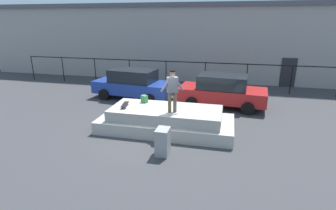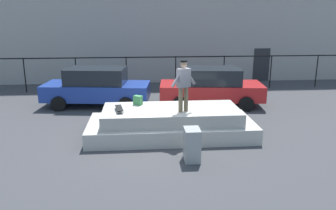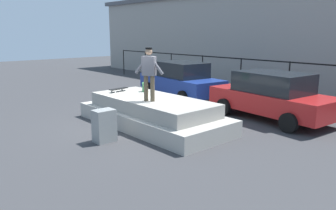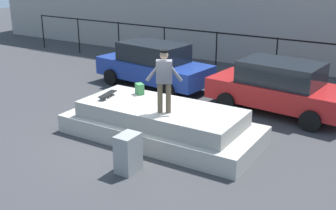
# 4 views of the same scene
# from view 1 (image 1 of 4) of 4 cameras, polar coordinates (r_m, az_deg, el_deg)

# --- Properties ---
(ground_plane) EXTENTS (60.00, 60.00, 0.00)m
(ground_plane) POSITION_cam_1_polar(r_m,az_deg,el_deg) (11.13, -2.90, -5.69)
(ground_plane) COLOR #38383A
(concrete_ledge) EXTENTS (5.61, 2.43, 0.97)m
(concrete_ledge) POSITION_cam_1_polar(r_m,az_deg,el_deg) (11.11, -0.47, -3.29)
(concrete_ledge) COLOR #ADA89E
(concrete_ledge) RESTS_ON ground_plane
(skateboarder) EXTENTS (0.88, 0.56, 1.69)m
(skateboarder) POSITION_cam_1_polar(r_m,az_deg,el_deg) (10.19, 0.95, 3.61)
(skateboarder) COLOR brown
(skateboarder) RESTS_ON concrete_ledge
(skateboard) EXTENTS (0.33, 0.80, 0.12)m
(skateboard) POSITION_cam_1_polar(r_m,az_deg,el_deg) (11.24, -9.32, 0.14)
(skateboard) COLOR black
(skateboard) RESTS_ON concrete_ledge
(backpack) EXTENTS (0.34, 0.32, 0.33)m
(backpack) POSITION_cam_1_polar(r_m,az_deg,el_deg) (11.69, -5.15, 1.32)
(backpack) COLOR #33723F
(backpack) RESTS_ON concrete_ledge
(car_blue_sedan_near) EXTENTS (4.88, 2.50, 1.73)m
(car_blue_sedan_near) POSITION_cam_1_polar(r_m,az_deg,el_deg) (15.63, -7.53, 4.59)
(car_blue_sedan_near) COLOR navy
(car_blue_sedan_near) RESTS_ON ground_plane
(car_red_sedan_mid) EXTENTS (4.74, 2.49, 1.71)m
(car_red_sedan_mid) POSITION_cam_1_polar(r_m,az_deg,el_deg) (14.33, 11.66, 3.11)
(car_red_sedan_mid) COLOR #B21E1E
(car_red_sedan_mid) RESTS_ON ground_plane
(utility_box) EXTENTS (0.44, 0.60, 0.95)m
(utility_box) POSITION_cam_1_polar(r_m,az_deg,el_deg) (9.13, -1.13, -7.96)
(utility_box) COLOR gray
(utility_box) RESTS_ON ground_plane
(fence_row) EXTENTS (24.06, 0.06, 1.83)m
(fence_row) POSITION_cam_1_polar(r_m,az_deg,el_deg) (17.81, 3.78, 7.82)
(fence_row) COLOR black
(fence_row) RESTS_ON ground_plane
(warehouse_building) EXTENTS (34.93, 7.49, 5.65)m
(warehouse_building) POSITION_cam_1_polar(r_m,az_deg,el_deg) (23.13, 6.26, 13.88)
(warehouse_building) COLOR gray
(warehouse_building) RESTS_ON ground_plane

